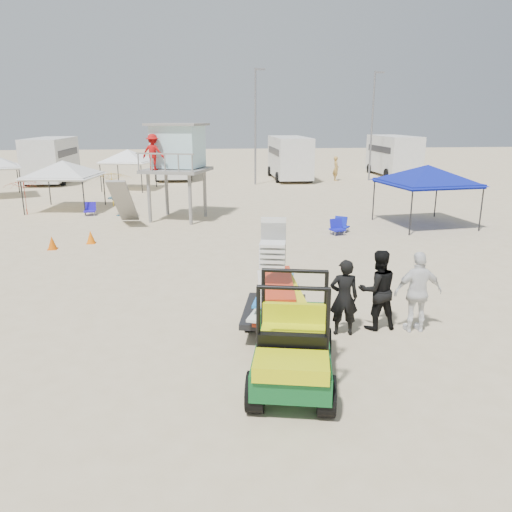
{
  "coord_description": "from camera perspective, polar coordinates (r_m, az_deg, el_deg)",
  "views": [
    {
      "loc": [
        -0.79,
        -9.19,
        4.71
      ],
      "look_at": [
        0.5,
        3.0,
        1.3
      ],
      "focal_mm": 35.0,
      "sensor_mm": 36.0,
      "label": 1
    }
  ],
  "objects": [
    {
      "name": "light_pole_right",
      "position": [
        39.8,
        13.09,
        14.15
      ],
      "size": [
        0.14,
        0.14,
        8.0
      ],
      "primitive_type": "cylinder",
      "color": "slate",
      "rests_on": "ground"
    },
    {
      "name": "surf_trailer",
      "position": [
        11.17,
        2.09,
        -4.17
      ],
      "size": [
        1.75,
        2.66,
        2.31
      ],
      "color": "black",
      "rests_on": "ground"
    },
    {
      "name": "canopy_white_c",
      "position": [
        34.89,
        -14.46,
        11.48
      ],
      "size": [
        3.57,
        3.57,
        3.07
      ],
      "color": "black",
      "rests_on": "ground"
    },
    {
      "name": "man_mid",
      "position": [
        11.68,
        13.72,
        -3.77
      ],
      "size": [
        0.96,
        0.78,
        1.87
      ],
      "primitive_type": "imported",
      "rotation": [
        0.0,
        0.0,
        3.22
      ],
      "color": "black",
      "rests_on": "ground"
    },
    {
      "name": "rv_mid_left",
      "position": [
        40.84,
        -9.33,
        11.28
      ],
      "size": [
        2.65,
        6.5,
        3.25
      ],
      "color": "silver",
      "rests_on": "ground"
    },
    {
      "name": "rv_mid_right",
      "position": [
        39.87,
        3.84,
        11.34
      ],
      "size": [
        2.64,
        7.0,
        3.25
      ],
      "color": "silver",
      "rests_on": "ground"
    },
    {
      "name": "man_left",
      "position": [
        11.22,
        10.01,
        -4.69
      ],
      "size": [
        0.68,
        0.49,
        1.75
      ],
      "primitive_type": "imported",
      "rotation": [
        0.0,
        0.0,
        3.03
      ],
      "color": "black",
      "rests_on": "ground"
    },
    {
      "name": "utility_cart",
      "position": [
        9.03,
        4.16,
        -9.2
      ],
      "size": [
        1.82,
        2.86,
        2.01
      ],
      "color": "#0C5121",
      "rests_on": "ground"
    },
    {
      "name": "beach_chair_a",
      "position": [
        26.3,
        -18.45,
        5.13
      ],
      "size": [
        0.6,
        0.64,
        0.64
      ],
      "color": "#1E11B9",
      "rests_on": "ground"
    },
    {
      "name": "distant_beachgoers",
      "position": [
        29.54,
        -4.47,
        7.98
      ],
      "size": [
        15.16,
        13.81,
        1.86
      ],
      "color": "tan",
      "rests_on": "ground"
    },
    {
      "name": "rv_far_left",
      "position": [
        40.86,
        -22.35,
        10.34
      ],
      "size": [
        2.64,
        6.8,
        3.25
      ],
      "color": "silver",
      "rests_on": "ground"
    },
    {
      "name": "beach_chair_c",
      "position": [
        21.63,
        9.71,
        3.6
      ],
      "size": [
        0.73,
        0.83,
        0.64
      ],
      "color": "#101EB5",
      "rests_on": "ground"
    },
    {
      "name": "ground",
      "position": [
        10.36,
        -1.02,
        -11.51
      ],
      "size": [
        140.0,
        140.0,
        0.0
      ],
      "primitive_type": "plane",
      "color": "beige",
      "rests_on": "ground"
    },
    {
      "name": "cone_far",
      "position": [
        19.88,
        -22.28,
        1.41
      ],
      "size": [
        0.34,
        0.34,
        0.5
      ],
      "primitive_type": "cone",
      "color": "#DF5A07",
      "rests_on": "ground"
    },
    {
      "name": "umbrella_b",
      "position": [
        28.39,
        -16.06,
        7.34
      ],
      "size": [
        2.88,
        2.89,
        1.89
      ],
      "primitive_type": "imported",
      "rotation": [
        0.0,
        0.0,
        0.58
      ],
      "color": "gold",
      "rests_on": "ground"
    },
    {
      "name": "canopy_white_a",
      "position": [
        28.0,
        -21.24,
        9.84
      ],
      "size": [
        3.66,
        3.66,
        2.97
      ],
      "color": "black",
      "rests_on": "ground"
    },
    {
      "name": "man_right",
      "position": [
        11.78,
        18.03,
        -3.95
      ],
      "size": [
        1.1,
        0.46,
        1.87
      ],
      "primitive_type": "imported",
      "rotation": [
        0.0,
        0.0,
        3.14
      ],
      "color": "white",
      "rests_on": "ground"
    },
    {
      "name": "cone_near",
      "position": [
        20.31,
        -18.37,
        2.06
      ],
      "size": [
        0.34,
        0.34,
        0.5
      ],
      "primitive_type": "cone",
      "color": "orange",
      "rests_on": "ground"
    },
    {
      "name": "beach_chair_b",
      "position": [
        21.06,
        9.21,
        3.3
      ],
      "size": [
        0.65,
        0.7,
        0.64
      ],
      "color": "#1014B7",
      "rests_on": "ground"
    },
    {
      "name": "umbrella_a",
      "position": [
        27.45,
        -24.86,
        6.11
      ],
      "size": [
        2.53,
        2.55,
        1.77
      ],
      "primitive_type": "imported",
      "rotation": [
        0.0,
        0.0,
        0.39
      ],
      "color": "red",
      "rests_on": "ground"
    },
    {
      "name": "rv_far_right",
      "position": [
        43.73,
        15.42,
        11.2
      ],
      "size": [
        2.64,
        6.6,
        3.25
      ],
      "color": "silver",
      "rests_on": "ground"
    },
    {
      "name": "lifeguard_tower",
      "position": [
        23.93,
        -9.32,
        11.85
      ],
      "size": [
        3.48,
        3.48,
        4.36
      ],
      "color": "gray",
      "rests_on": "ground"
    },
    {
      "name": "light_pole_left",
      "position": [
        36.39,
        -0.08,
        14.44
      ],
      "size": [
        0.14,
        0.14,
        8.0
      ],
      "primitive_type": "cylinder",
      "color": "slate",
      "rests_on": "ground"
    },
    {
      "name": "canopy_blue",
      "position": [
        23.5,
        19.05,
        9.48
      ],
      "size": [
        3.93,
        3.93,
        3.11
      ],
      "color": "black",
      "rests_on": "ground"
    }
  ]
}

